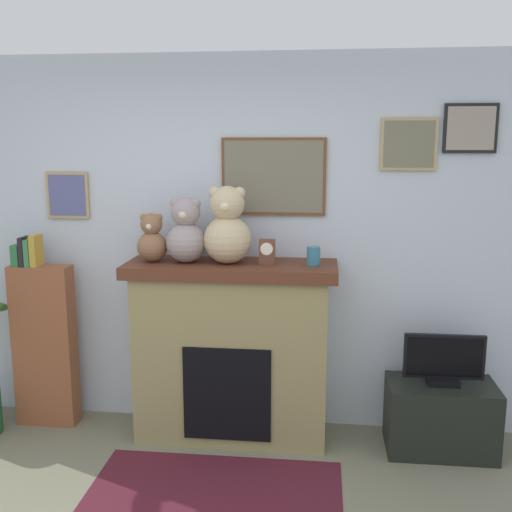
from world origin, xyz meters
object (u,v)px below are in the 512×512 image
tv_stand (440,417)px  mantel_clock (267,252)px  candle_jar (313,256)px  teddy_bear_brown (152,240)px  fireplace (232,350)px  television (444,361)px  teddy_bear_tan (186,233)px  bookshelf (44,341)px  teddy_bear_grey (227,229)px

tv_stand → mantel_clock: size_ratio=4.27×
candle_jar → teddy_bear_brown: teddy_bear_brown is taller
fireplace → candle_jar: (0.54, -0.02, 0.67)m
fireplace → teddy_bear_brown: (-0.53, -0.02, 0.75)m
television → teddy_bear_tan: teddy_bear_tan is taller
fireplace → teddy_bear_tan: 0.85m
bookshelf → mantel_clock: size_ratio=8.50×
fireplace → teddy_bear_brown: 0.92m
mantel_clock → teddy_bear_brown: 0.77m
teddy_bear_brown → teddy_bear_grey: 0.52m
tv_stand → television: size_ratio=1.36×
candle_jar → teddy_bear_grey: teddy_bear_grey is taller
bookshelf → television: (2.75, -0.10, 0.01)m
teddy_bear_grey → teddy_bear_tan: bearing=180.0°
bookshelf → mantel_clock: (1.60, -0.05, 0.69)m
bookshelf → television: bookshelf is taller
bookshelf → candle_jar: 2.02m
fireplace → mantel_clock: (0.24, -0.02, 0.69)m
fireplace → teddy_bear_tan: (-0.30, -0.02, 0.80)m
candle_jar → teddy_bear_tan: size_ratio=0.28×
candle_jar → teddy_bear_brown: bearing=-180.0°
teddy_bear_tan → teddy_bear_grey: size_ratio=0.85×
candle_jar → bookshelf: bearing=178.5°
tv_stand → teddy_bear_tan: (-1.69, 0.05, 1.19)m
mantel_clock → fireplace: bearing=175.5°
tv_stand → teddy_bear_grey: 1.87m
tv_stand → candle_jar: (-0.85, 0.05, 1.05)m
television → fireplace: bearing=177.2°
mantel_clock → bookshelf: bearing=178.1°
television → candle_jar: bearing=176.6°
bookshelf → teddy_bear_grey: 1.58m
candle_jar → teddy_bear_brown: 1.08m
mantel_clock → teddy_bear_brown: (-0.77, 0.00, 0.06)m
tv_stand → teddy_bear_tan: bearing=178.3°
fireplace → bookshelf: size_ratio=1.01×
fireplace → candle_jar: size_ratio=11.52×
bookshelf → television: 2.75m
fireplace → candle_jar: bearing=-1.9°
television → teddy_bear_brown: teddy_bear_brown is taller
fireplace → mantel_clock: size_ratio=8.60×
bookshelf → tv_stand: bearing=-2.1°
teddy_bear_brown → teddy_bear_grey: (0.51, -0.00, 0.08)m
fireplace → mantel_clock: bearing=-4.5°
fireplace → teddy_bear_tan: teddy_bear_tan is taller
bookshelf → teddy_bear_grey: size_ratio=2.71×
teddy_bear_tan → teddy_bear_grey: teddy_bear_grey is taller
fireplace → bookshelf: bearing=178.6°
candle_jar → teddy_bear_tan: (-0.84, -0.00, 0.13)m
teddy_bear_brown → teddy_bear_tan: bearing=-0.0°
candle_jar → teddy_bear_grey: bearing=-179.9°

